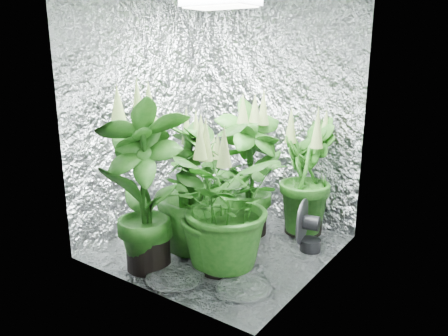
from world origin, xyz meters
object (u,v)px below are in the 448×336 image
plant_d (192,189)px  plant_f (145,186)px  plant_b (250,170)px  plant_e (220,203)px  circulation_fan (307,229)px  plant_c (305,178)px  plant_a (214,185)px  grow_lamp (220,1)px

plant_d → plant_f: plant_f is taller
plant_b → plant_f: (-0.26, -0.93, 0.06)m
plant_b → plant_d: 0.57m
plant_b → plant_f: bearing=-105.5°
plant_d → plant_e: bearing=-20.1°
circulation_fan → plant_d: bearing=-153.8°
plant_c → plant_f: (-0.63, -1.21, 0.13)m
plant_a → plant_d: size_ratio=0.81×
plant_c → plant_f: 1.37m
plant_b → plant_c: 0.47m
plant_a → plant_d: 0.48m
grow_lamp → plant_d: bearing=-125.2°
grow_lamp → plant_f: bearing=-111.2°
grow_lamp → plant_a: 1.48m
plant_d → plant_f: 0.41m
plant_f → plant_e: bearing=31.7°
plant_d → plant_f: size_ratio=0.83×
plant_f → grow_lamp: bearing=68.8°
plant_a → plant_e: bearing=-50.8°
grow_lamp → plant_e: (0.21, -0.31, -1.33)m
plant_a → plant_f: size_ratio=0.67×
grow_lamp → plant_b: size_ratio=0.42×
plant_a → plant_e: plant_e is taller
circulation_fan → grow_lamp: bearing=-159.9°
plant_d → plant_e: 0.36m
plant_b → plant_f: size_ratio=0.91×
plant_c → circulation_fan: bearing=-60.9°
plant_e → plant_c: bearing=78.4°
plant_e → circulation_fan: (0.36, 0.64, -0.33)m
grow_lamp → plant_f: grow_lamp is taller
plant_a → plant_c: 0.76m
plant_a → plant_e: 0.75m
plant_c → plant_e: plant_e is taller
plant_e → plant_f: 0.52m
plant_e → plant_a: bearing=129.2°
grow_lamp → circulation_fan: 1.78m
grow_lamp → plant_f: 1.36m
plant_c → plant_d: size_ratio=0.98×
plant_b → plant_c: (0.37, 0.28, -0.08)m
plant_b → circulation_fan: (0.54, -0.02, -0.38)m
plant_a → plant_c: plant_c is taller
plant_f → plant_c: bearing=62.7°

